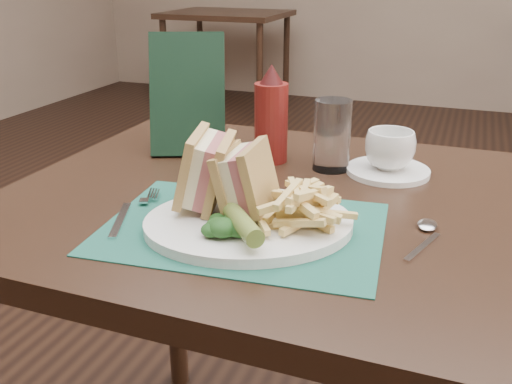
% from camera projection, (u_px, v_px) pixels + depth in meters
% --- Properties ---
extents(floor, '(7.00, 7.00, 0.00)m').
position_uv_depth(floor, '(329.00, 371.00, 1.66)').
color(floor, black).
rests_on(floor, ground).
extents(wall_back, '(6.00, 0.00, 6.00)m').
position_uv_depth(wall_back, '(431.00, 106.00, 4.70)').
color(wall_back, gray).
rests_on(wall_back, ground).
extents(table_main, '(0.90, 0.75, 0.75)m').
position_uv_depth(table_main, '(275.00, 376.00, 1.09)').
color(table_main, black).
rests_on(table_main, ground).
extents(table_bg_left, '(0.90, 0.75, 0.75)m').
position_uv_depth(table_bg_left, '(228.00, 61.00, 4.53)').
color(table_bg_left, black).
rests_on(table_bg_left, ground).
extents(placemat, '(0.42, 0.32, 0.00)m').
position_uv_depth(placemat, '(243.00, 228.00, 0.82)').
color(placemat, '#1A5445').
rests_on(placemat, table_main).
extents(plate, '(0.37, 0.34, 0.01)m').
position_uv_depth(plate, '(249.00, 223.00, 0.82)').
color(plate, white).
rests_on(plate, placemat).
extents(sandwich_half_a, '(0.11, 0.13, 0.11)m').
position_uv_depth(sandwich_half_a, '(191.00, 169.00, 0.84)').
color(sandwich_half_a, tan).
rests_on(sandwich_half_a, plate).
extents(sandwich_half_b, '(0.08, 0.11, 0.10)m').
position_uv_depth(sandwich_half_b, '(232.00, 177.00, 0.83)').
color(sandwich_half_b, tan).
rests_on(sandwich_half_b, plate).
extents(kale_garnish, '(0.11, 0.08, 0.03)m').
position_uv_depth(kale_garnish, '(233.00, 225.00, 0.77)').
color(kale_garnish, '#163B15').
rests_on(kale_garnish, plate).
extents(pickle_spear, '(0.10, 0.11, 0.03)m').
position_uv_depth(pickle_spear, '(241.00, 221.00, 0.76)').
color(pickle_spear, '#596F2A').
rests_on(pickle_spear, plate).
extents(fries_pile, '(0.18, 0.20, 0.06)m').
position_uv_depth(fries_pile, '(303.00, 203.00, 0.79)').
color(fries_pile, '#E8C874').
rests_on(fries_pile, plate).
extents(fork, '(0.10, 0.17, 0.01)m').
position_uv_depth(fork, '(131.00, 210.00, 0.87)').
color(fork, silver).
rests_on(fork, placemat).
extents(spoon, '(0.08, 0.15, 0.01)m').
position_uv_depth(spoon, '(424.00, 237.00, 0.79)').
color(spoon, silver).
rests_on(spoon, table_main).
extents(saucer, '(0.15, 0.15, 0.01)m').
position_uv_depth(saucer, '(388.00, 171.00, 1.04)').
color(saucer, white).
rests_on(saucer, table_main).
extents(coffee_cup, '(0.13, 0.13, 0.07)m').
position_uv_depth(coffee_cup, '(390.00, 150.00, 1.02)').
color(coffee_cup, white).
rests_on(coffee_cup, saucer).
extents(drinking_glass, '(0.08, 0.08, 0.13)m').
position_uv_depth(drinking_glass, '(332.00, 135.00, 1.04)').
color(drinking_glass, silver).
rests_on(drinking_glass, table_main).
extents(ketchup_bottle, '(0.08, 0.08, 0.19)m').
position_uv_depth(ketchup_bottle, '(271.00, 114.00, 1.07)').
color(ketchup_bottle, maroon).
rests_on(ketchup_bottle, table_main).
extents(check_presenter, '(0.17, 0.14, 0.23)m').
position_uv_depth(check_presenter, '(187.00, 95.00, 1.12)').
color(check_presenter, black).
rests_on(check_presenter, table_main).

